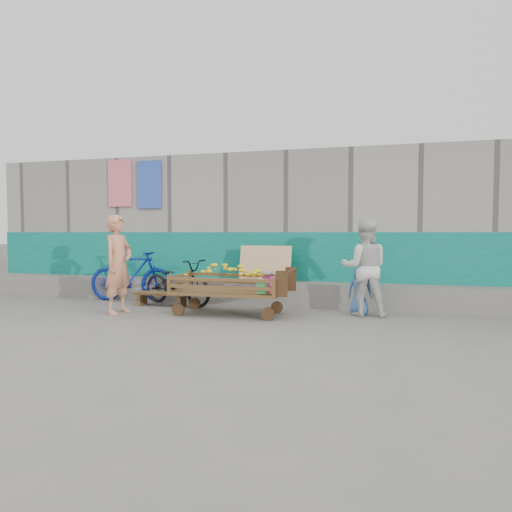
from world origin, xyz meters
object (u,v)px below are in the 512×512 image
(bench, at_px, (162,296))
(woman, at_px, (365,268))
(banana_cart, at_px, (226,280))
(bicycle_blue, at_px, (132,275))
(vendor_man, at_px, (118,264))
(child, at_px, (360,290))
(bicycle_dark, at_px, (177,282))

(bench, distance_m, woman, 3.79)
(banana_cart, height_order, bicycle_blue, bicycle_blue)
(bench, xyz_separation_m, woman, (3.74, -0.01, 0.62))
(woman, bearing_deg, bench, -5.07)
(bench, bearing_deg, vendor_man, -111.15)
(bench, relative_size, woman, 0.64)
(bench, distance_m, child, 3.67)
(woman, xyz_separation_m, bicycle_blue, (-4.61, 0.41, -0.28))
(child, distance_m, bicycle_blue, 4.54)
(banana_cart, xyz_separation_m, vendor_man, (-1.82, -0.39, 0.27))
(banana_cart, bearing_deg, bench, 160.77)
(bench, height_order, woman, woman)
(banana_cart, xyz_separation_m, bicycle_blue, (-2.34, 0.91, -0.05))
(child, bearing_deg, bicycle_blue, 7.18)
(bicycle_blue, bearing_deg, woman, -102.18)
(bicycle_blue, bearing_deg, banana_cart, -118.40)
(banana_cart, height_order, woman, woman)
(woman, bearing_deg, child, -36.91)
(bench, relative_size, bicycle_blue, 0.59)
(bench, bearing_deg, bicycle_dark, 40.62)
(banana_cart, relative_size, woman, 1.25)
(vendor_man, height_order, bicycle_blue, vendor_man)
(banana_cart, bearing_deg, child, 14.10)
(bench, relative_size, child, 1.24)
(child, bearing_deg, vendor_man, 25.00)
(vendor_man, height_order, woman, vendor_man)
(vendor_man, xyz_separation_m, bicycle_dark, (0.58, 1.11, -0.41))
(banana_cart, relative_size, bicycle_dark, 1.20)
(banana_cart, height_order, vendor_man, vendor_man)
(bicycle_dark, bearing_deg, banana_cart, -99.63)
(child, bearing_deg, banana_cart, 25.84)
(bicycle_dark, relative_size, bicycle_blue, 0.95)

